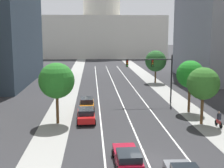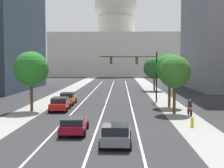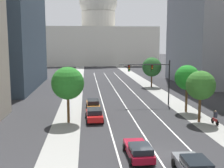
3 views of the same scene
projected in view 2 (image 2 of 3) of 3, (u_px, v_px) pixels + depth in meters
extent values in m
plane|color=#2B2B2D|center=(111.00, 90.00, 66.26)|extent=(400.00, 400.00, 0.00)
cube|color=gray|center=(65.00, 92.00, 61.50)|extent=(3.40, 130.00, 0.01)
cube|color=gray|center=(155.00, 92.00, 61.05)|extent=(3.40, 130.00, 0.01)
cube|color=white|center=(87.00, 98.00, 51.39)|extent=(0.16, 90.00, 0.01)
cube|color=white|center=(108.00, 98.00, 51.30)|extent=(0.16, 90.00, 0.01)
cube|color=white|center=(129.00, 98.00, 51.21)|extent=(0.16, 90.00, 0.01)
cube|color=beige|center=(116.00, 55.00, 133.39)|extent=(51.32, 23.08, 16.89)
cylinder|color=beige|center=(116.00, 25.00, 132.59)|extent=(15.30, 15.30, 7.05)
sphere|color=beige|center=(116.00, 5.00, 132.04)|extent=(17.24, 17.24, 17.24)
cube|color=orange|center=(68.00, 99.00, 43.54)|extent=(1.83, 4.65, 0.67)
cube|color=black|center=(68.00, 95.00, 43.18)|extent=(1.66, 2.52, 0.59)
cylinder|color=black|center=(63.00, 101.00, 45.14)|extent=(0.23, 0.64, 0.64)
cylinder|color=black|center=(76.00, 101.00, 45.12)|extent=(0.23, 0.64, 0.64)
cylinder|color=black|center=(59.00, 103.00, 42.01)|extent=(0.23, 0.64, 0.64)
cylinder|color=black|center=(73.00, 103.00, 41.99)|extent=(0.23, 0.64, 0.64)
cube|color=maroon|center=(74.00, 125.00, 25.96)|extent=(1.96, 4.73, 0.57)
cube|color=black|center=(73.00, 121.00, 24.98)|extent=(1.74, 2.16, 0.48)
cylinder|color=black|center=(66.00, 125.00, 27.56)|extent=(0.24, 0.65, 0.64)
cylinder|color=black|center=(87.00, 125.00, 27.56)|extent=(0.24, 0.65, 0.64)
cylinder|color=black|center=(60.00, 133.00, 24.39)|extent=(0.24, 0.65, 0.64)
cylinder|color=black|center=(84.00, 133.00, 24.39)|extent=(0.24, 0.65, 0.64)
cube|color=slate|center=(116.00, 135.00, 22.31)|extent=(1.93, 4.36, 0.62)
cube|color=black|center=(116.00, 129.00, 21.58)|extent=(1.75, 2.24, 0.56)
cylinder|color=black|center=(104.00, 135.00, 23.84)|extent=(0.23, 0.64, 0.64)
cylinder|color=black|center=(129.00, 135.00, 23.76)|extent=(0.23, 0.64, 0.64)
cylinder|color=black|center=(101.00, 145.00, 20.90)|extent=(0.23, 0.64, 0.64)
cylinder|color=black|center=(130.00, 145.00, 20.82)|extent=(0.23, 0.64, 0.64)
cube|color=red|center=(60.00, 105.00, 37.87)|extent=(2.05, 4.63, 0.66)
cube|color=black|center=(60.00, 100.00, 37.71)|extent=(1.83, 2.56, 0.56)
cylinder|color=black|center=(54.00, 106.00, 39.43)|extent=(0.24, 0.65, 0.64)
cylinder|color=black|center=(70.00, 106.00, 39.45)|extent=(0.24, 0.65, 0.64)
cylinder|color=black|center=(49.00, 110.00, 36.34)|extent=(0.24, 0.65, 0.64)
cylinder|color=black|center=(66.00, 110.00, 36.35)|extent=(0.24, 0.65, 0.64)
cylinder|color=black|center=(157.00, 77.00, 45.70)|extent=(0.20, 0.20, 7.01)
cylinder|color=black|center=(128.00, 57.00, 45.62)|extent=(7.96, 0.14, 0.14)
cube|color=black|center=(137.00, 61.00, 45.62)|extent=(0.32, 0.28, 0.96)
sphere|color=red|center=(137.00, 58.00, 45.45)|extent=(0.20, 0.20, 0.20)
sphere|color=orange|center=(137.00, 61.00, 45.47)|extent=(0.20, 0.20, 0.20)
sphere|color=green|center=(137.00, 63.00, 45.49)|extent=(0.20, 0.20, 0.20)
cube|color=black|center=(111.00, 61.00, 45.72)|extent=(0.32, 0.28, 0.96)
sphere|color=red|center=(111.00, 58.00, 45.55)|extent=(0.20, 0.20, 0.20)
sphere|color=orange|center=(111.00, 61.00, 45.57)|extent=(0.20, 0.20, 0.20)
sphere|color=green|center=(111.00, 63.00, 45.59)|extent=(0.20, 0.20, 0.20)
cylinder|color=yellow|center=(192.00, 123.00, 28.26)|extent=(0.26, 0.26, 0.70)
sphere|color=yellow|center=(192.00, 118.00, 28.23)|extent=(0.26, 0.26, 0.26)
cylinder|color=yellow|center=(193.00, 123.00, 28.10)|extent=(0.10, 0.12, 0.10)
cylinder|color=black|center=(191.00, 113.00, 33.95)|extent=(0.10, 0.66, 0.66)
cylinder|color=black|center=(188.00, 112.00, 34.99)|extent=(0.10, 0.66, 0.66)
cube|color=#A51919|center=(190.00, 110.00, 34.46)|extent=(0.13, 1.00, 0.36)
cube|color=#262833|center=(190.00, 104.00, 34.36)|extent=(0.38, 0.30, 0.64)
sphere|color=tan|center=(190.00, 100.00, 34.41)|extent=(0.22, 0.22, 0.22)
cylinder|color=#51381E|center=(169.00, 92.00, 40.89)|extent=(0.32, 0.32, 3.67)
sphere|color=#208223|center=(170.00, 68.00, 40.68)|extent=(3.48, 3.48, 3.48)
cylinder|color=#51381E|center=(174.00, 98.00, 35.67)|extent=(0.32, 0.32, 3.33)
sphere|color=#326E26|center=(175.00, 72.00, 35.48)|extent=(3.56, 3.56, 3.56)
cylinder|color=#51381E|center=(32.00, 96.00, 37.39)|extent=(0.32, 0.32, 3.47)
sphere|color=#277826|center=(31.00, 69.00, 37.19)|extent=(3.96, 3.96, 3.96)
cylinder|color=#51381E|center=(154.00, 83.00, 63.99)|extent=(0.32, 0.32, 2.98)
sphere|color=#28612A|center=(154.00, 68.00, 63.79)|extent=(4.25, 4.25, 4.25)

